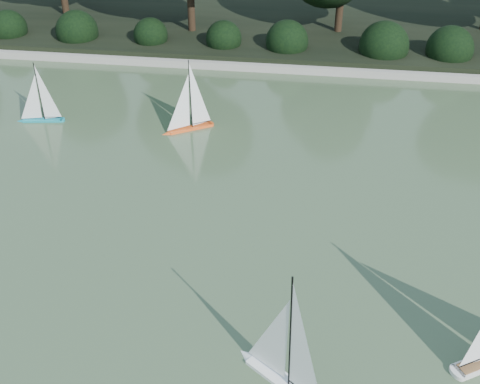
% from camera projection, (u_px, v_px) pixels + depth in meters
% --- Properties ---
extents(ground, '(80.00, 80.00, 0.00)m').
position_uv_depth(ground, '(249.00, 345.00, 7.43)').
color(ground, '#36482B').
rests_on(ground, ground).
extents(pond_coping, '(40.00, 0.35, 0.18)m').
position_uv_depth(pond_coping, '(296.00, 68.00, 14.84)').
color(pond_coping, gray).
rests_on(pond_coping, ground).
extents(far_bank, '(40.00, 8.00, 0.30)m').
position_uv_depth(far_bank, '(304.00, 17.00, 18.12)').
color(far_bank, black).
rests_on(far_bank, ground).
extents(shrub_hedge, '(29.10, 1.10, 1.10)m').
position_uv_depth(shrub_hedge, '(298.00, 42.00, 15.39)').
color(shrub_hedge, black).
rests_on(shrub_hedge, ground).
extents(sailboat_white_a, '(1.16, 0.92, 1.80)m').
position_uv_depth(sailboat_white_a, '(279.00, 363.00, 6.83)').
color(sailboat_white_a, white).
rests_on(sailboat_white_a, ground).
extents(sailboat_orange, '(1.02, 0.74, 1.54)m').
position_uv_depth(sailboat_orange, '(186.00, 119.00, 12.14)').
color(sailboat_orange, '#F6571D').
rests_on(sailboat_orange, ground).
extents(sailboat_teal, '(1.02, 0.31, 1.38)m').
position_uv_depth(sailboat_teal, '(38.00, 112.00, 12.49)').
color(sailboat_teal, teal).
rests_on(sailboat_teal, ground).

